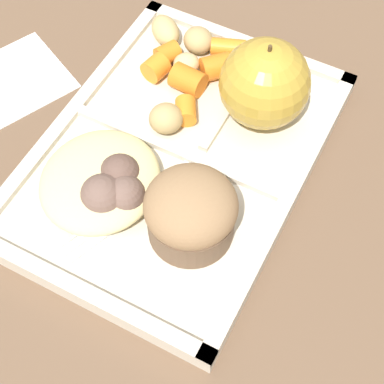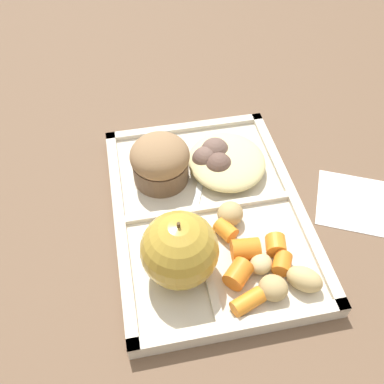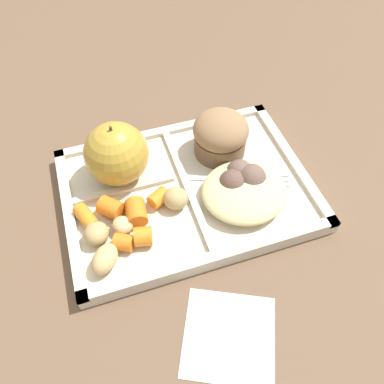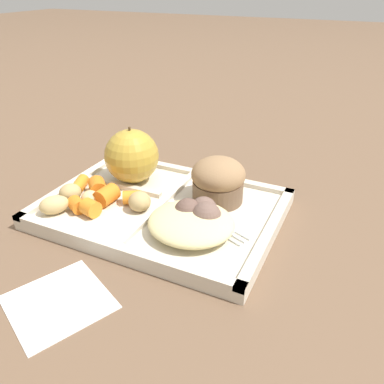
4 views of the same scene
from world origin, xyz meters
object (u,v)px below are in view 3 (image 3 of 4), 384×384
at_px(green_apple, 116,154).
at_px(plastic_fork, 246,179).
at_px(bran_muffin, 220,135).
at_px(lunch_tray, 187,191).

xyz_separation_m(green_apple, plastic_fork, (0.16, -0.06, -0.04)).
bearing_deg(bran_muffin, plastic_fork, -75.81).
bearing_deg(lunch_tray, plastic_fork, -8.59).
height_order(lunch_tray, plastic_fork, lunch_tray).
relative_size(lunch_tray, bran_muffin, 4.23).
bearing_deg(plastic_fork, lunch_tray, 171.41).
distance_m(lunch_tray, plastic_fork, 0.08).
distance_m(bran_muffin, plastic_fork, 0.07).
distance_m(lunch_tray, bran_muffin, 0.09).
bearing_deg(lunch_tray, bran_muffin, 37.11).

